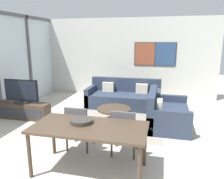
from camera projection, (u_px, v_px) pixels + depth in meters
wall_back at (123, 58)px, 7.92m from camera, size 6.63×0.09×2.80m
area_rug at (114, 122)px, 5.56m from camera, size 2.47×2.07×0.01m
tv_console at (23, 111)px, 5.80m from camera, size 1.43×0.40×0.42m
television at (21, 92)px, 5.68m from camera, size 0.95×0.20×0.63m
sofa_main at (124, 98)px, 6.80m from camera, size 2.23×0.95×0.85m
sofa_side at (165, 115)px, 5.29m from camera, size 0.95×1.49×0.85m
coffee_table at (114, 112)px, 5.50m from camera, size 0.85×0.85×0.37m
dining_table at (89, 131)px, 3.34m from camera, size 1.77×0.85×0.76m
dining_chair_left at (79, 125)px, 4.08m from camera, size 0.46×0.46×0.86m
dining_chair_centre at (124, 129)px, 3.88m from camera, size 0.46×0.46×0.86m
fruit_bowl at (81, 121)px, 3.45m from camera, size 0.36×0.36×0.06m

